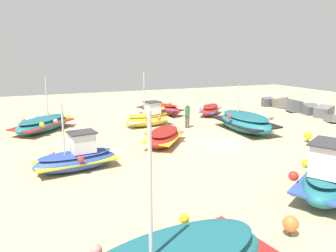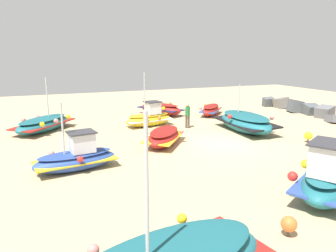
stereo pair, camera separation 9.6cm
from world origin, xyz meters
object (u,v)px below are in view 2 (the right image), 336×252
at_px(fishing_boat_2, 331,178).
at_px(fishing_boat_7, 44,124).
at_px(mooring_buoy_0, 289,224).
at_px(fishing_boat_8, 211,110).
at_px(mooring_buoy_1, 308,136).
at_px(fishing_boat_5, 149,118).
at_px(fishing_boat_3, 77,157).
at_px(fishing_boat_6, 164,137).
at_px(person_walking, 188,114).
at_px(fishing_boat_4, 160,109).
at_px(fishing_boat_0, 245,122).

xyz_separation_m(fishing_boat_2, fishing_boat_7, (-14.69, -9.06, -0.22)).
bearing_deg(fishing_boat_2, mooring_buoy_0, -4.90).
bearing_deg(fishing_boat_8, mooring_buoy_0, -160.34).
distance_m(fishing_boat_7, mooring_buoy_1, 16.56).
relative_size(fishing_boat_5, fishing_boat_7, 0.82).
xyz_separation_m(fishing_boat_3, fishing_boat_8, (-9.15, 12.05, -0.12)).
bearing_deg(fishing_boat_3, fishing_boat_8, 28.78).
distance_m(fishing_boat_2, fishing_boat_6, 9.08).
xyz_separation_m(fishing_boat_7, person_walking, (2.84, 9.18, 0.49)).
height_order(person_walking, mooring_buoy_1, person_walking).
xyz_separation_m(fishing_boat_5, mooring_buoy_0, (14.90, -1.11, -0.23)).
distance_m(fishing_boat_4, mooring_buoy_1, 12.34).
relative_size(fishing_boat_0, person_walking, 3.03).
bearing_deg(fishing_boat_3, mooring_buoy_1, -10.72).
bearing_deg(mooring_buoy_0, fishing_boat_4, 169.65).
xyz_separation_m(fishing_boat_2, fishing_boat_4, (-17.22, 0.21, -0.20)).
relative_size(fishing_boat_5, person_walking, 2.24).
bearing_deg(fishing_boat_4, fishing_boat_6, -47.54).
relative_size(fishing_boat_0, fishing_boat_2, 1.11).
relative_size(fishing_boat_4, fishing_boat_7, 0.95).
bearing_deg(fishing_boat_8, fishing_boat_0, -145.14).
xyz_separation_m(fishing_boat_4, fishing_boat_6, (8.62, -3.12, -0.06)).
bearing_deg(fishing_boat_2, fishing_boat_8, -133.92).
bearing_deg(fishing_boat_7, fishing_boat_0, 108.92).
distance_m(person_walking, mooring_buoy_1, 7.73).
relative_size(fishing_boat_8, mooring_buoy_1, 5.33).
distance_m(fishing_boat_3, fishing_boat_7, 8.43).
height_order(fishing_boat_4, mooring_buoy_1, fishing_boat_4).
height_order(fishing_boat_2, fishing_boat_3, fishing_boat_3).
bearing_deg(fishing_boat_0, fishing_boat_7, -109.82).
height_order(fishing_boat_0, mooring_buoy_1, fishing_boat_0).
bearing_deg(mooring_buoy_0, person_walking, 165.96).
height_order(fishing_boat_3, fishing_boat_4, fishing_boat_3).
bearing_deg(mooring_buoy_0, mooring_buoy_1, 131.79).
bearing_deg(fishing_boat_6, mooring_buoy_0, -143.15).
relative_size(fishing_boat_3, mooring_buoy_1, 5.98).
relative_size(fishing_boat_0, mooring_buoy_1, 8.18).
distance_m(fishing_boat_5, mooring_buoy_0, 14.95).
bearing_deg(fishing_boat_7, fishing_boat_3, 48.92).
distance_m(fishing_boat_2, mooring_buoy_1, 7.62).
relative_size(fishing_boat_8, person_walking, 1.98).
distance_m(fishing_boat_5, mooring_buoy_1, 10.38).
xyz_separation_m(fishing_boat_6, fishing_boat_7, (-6.09, -6.15, 0.03)).
bearing_deg(fishing_boat_7, fishing_boat_6, 86.78).
relative_size(fishing_boat_5, fishing_boat_6, 1.02).
xyz_separation_m(fishing_boat_8, mooring_buoy_0, (16.92, -7.27, -0.07)).
distance_m(fishing_boat_4, person_walking, 5.40).
height_order(fishing_boat_5, person_walking, fishing_boat_5).
relative_size(fishing_boat_2, mooring_buoy_1, 7.40).
bearing_deg(fishing_boat_7, mooring_buoy_0, 61.49).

